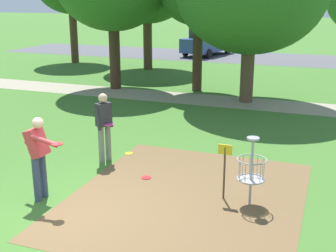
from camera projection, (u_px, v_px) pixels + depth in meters
ground_plane at (65, 213)px, 8.42m from camera, size 160.00×160.00×0.00m
dirt_tee_pad at (187, 197)px, 9.08m from camera, size 4.56×5.39×0.01m
disc_golf_basket at (248, 168)px, 8.58m from camera, size 0.98×0.58×1.39m
player_foreground_watching at (104, 123)px, 10.80m from camera, size 0.44×0.50×1.71m
player_throwing at (38, 153)px, 8.74m from camera, size 1.11×0.49×1.71m
frisbee_mid_grass at (129, 154)px, 11.54m from camera, size 0.21×0.21×0.02m
frisbee_far_left at (146, 178)px, 10.03m from camera, size 0.22×0.22×0.02m
parking_lot_strip at (260, 58)px, 28.94m from camera, size 36.00×6.00×0.01m
parked_car_leftmost at (207, 41)px, 30.11m from camera, size 2.78×4.52×1.84m
gravel_path at (207, 100)px, 17.44m from camera, size 40.00×1.91×0.00m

